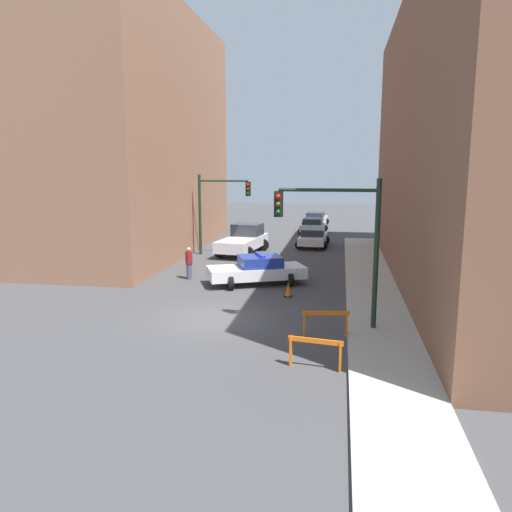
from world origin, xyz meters
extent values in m
plane|color=#424244|center=(0.00, 0.00, 0.00)|extent=(120.00, 120.00, 0.00)
cube|color=#B2ADA3|center=(6.20, 0.00, 0.06)|extent=(2.40, 44.00, 0.12)
cube|color=#93664C|center=(-12.00, 14.00, 7.74)|extent=(14.00, 20.00, 15.48)
cylinder|color=black|center=(5.90, -0.41, 2.72)|extent=(0.18, 0.18, 5.20)
cylinder|color=black|center=(4.20, -0.41, 4.92)|extent=(3.40, 0.12, 0.12)
cube|color=black|center=(2.50, -0.41, 4.42)|extent=(0.30, 0.22, 0.90)
sphere|color=red|center=(2.50, -0.55, 4.69)|extent=(0.18, 0.18, 0.18)
sphere|color=#4C3D0C|center=(2.50, -0.55, 4.42)|extent=(0.18, 0.18, 0.18)
sphere|color=#0C4219|center=(2.50, -0.55, 4.15)|extent=(0.18, 0.18, 0.18)
cylinder|color=black|center=(-4.40, 13.61, 2.60)|extent=(0.18, 0.18, 5.20)
cylinder|color=black|center=(-2.80, 13.61, 4.80)|extent=(3.20, 0.12, 0.12)
cube|color=black|center=(-1.20, 13.61, 4.30)|extent=(0.30, 0.22, 0.90)
sphere|color=red|center=(-1.20, 13.46, 4.57)|extent=(0.18, 0.18, 0.18)
sphere|color=#4C3D0C|center=(-1.20, 13.46, 4.30)|extent=(0.18, 0.18, 0.18)
sphere|color=#0C4219|center=(-1.20, 13.46, 4.03)|extent=(0.18, 0.18, 0.18)
cube|color=white|center=(0.66, 5.82, 0.60)|extent=(5.05, 3.56, 0.55)
cube|color=navy|center=(0.83, 5.90, 1.14)|extent=(2.46, 2.28, 0.52)
cylinder|color=black|center=(-0.34, 4.47, 0.33)|extent=(0.46, 0.69, 0.66)
cylinder|color=black|center=(-1.02, 6.03, 0.33)|extent=(0.46, 0.69, 0.66)
cylinder|color=black|center=(2.33, 5.62, 0.33)|extent=(0.46, 0.69, 0.66)
cylinder|color=black|center=(1.66, 7.18, 0.33)|extent=(0.46, 0.69, 0.66)
cube|color=#2633BF|center=(0.83, 5.90, 1.46)|extent=(0.73, 1.35, 0.12)
cube|color=silver|center=(-1.70, 14.11, 0.75)|extent=(2.73, 5.62, 0.70)
cube|color=#2D333D|center=(-1.55, 15.18, 1.50)|extent=(2.06, 1.97, 0.80)
cylinder|color=black|center=(-2.38, 15.90, 0.40)|extent=(0.83, 0.37, 0.80)
cylinder|color=black|center=(-0.55, 15.64, 0.40)|extent=(0.83, 0.37, 0.80)
cylinder|color=black|center=(-2.84, 12.58, 0.40)|extent=(0.83, 0.37, 0.80)
cylinder|color=black|center=(-1.02, 12.33, 0.40)|extent=(0.83, 0.37, 0.80)
cube|color=silver|center=(2.73, 18.00, 0.57)|extent=(1.94, 4.36, 0.52)
cube|color=#232833|center=(2.72, 17.83, 1.07)|extent=(1.64, 1.86, 0.48)
cylinder|color=black|center=(1.95, 19.36, 0.31)|extent=(0.63, 0.24, 0.62)
cylinder|color=black|center=(3.60, 19.31, 0.31)|extent=(0.63, 0.24, 0.62)
cylinder|color=black|center=(1.86, 16.69, 0.31)|extent=(0.63, 0.24, 0.62)
cylinder|color=black|center=(3.51, 16.64, 0.31)|extent=(0.63, 0.24, 0.62)
cube|color=silver|center=(2.33, 25.36, 0.57)|extent=(2.10, 4.42, 0.52)
cube|color=#232833|center=(2.32, 25.19, 1.07)|extent=(1.71, 1.91, 0.48)
cylinder|color=black|center=(1.59, 26.75, 0.31)|extent=(0.63, 0.26, 0.62)
cylinder|color=black|center=(3.25, 26.63, 0.31)|extent=(0.63, 0.26, 0.62)
cylinder|color=black|center=(1.41, 24.09, 0.31)|extent=(0.63, 0.26, 0.62)
cylinder|color=black|center=(3.06, 23.97, 0.31)|extent=(0.63, 0.26, 0.62)
cube|color=silver|center=(2.25, 30.86, 0.57)|extent=(2.22, 4.46, 0.52)
cube|color=#232833|center=(2.24, 30.69, 1.07)|extent=(1.75, 1.95, 0.48)
cylinder|color=black|center=(1.56, 32.27, 0.31)|extent=(0.64, 0.28, 0.62)
cylinder|color=black|center=(3.21, 32.10, 0.31)|extent=(0.64, 0.28, 0.62)
cylinder|color=black|center=(1.30, 29.61, 0.31)|extent=(0.64, 0.28, 0.62)
cylinder|color=black|center=(2.95, 29.45, 0.31)|extent=(0.64, 0.28, 0.62)
cylinder|color=#474C66|center=(-2.93, 6.33, 0.41)|extent=(0.40, 0.40, 0.82)
cylinder|color=maroon|center=(-2.93, 6.33, 1.13)|extent=(0.51, 0.51, 0.62)
sphere|color=tan|center=(-2.93, 6.33, 1.55)|extent=(0.31, 0.31, 0.22)
cube|color=orange|center=(4.05, -4.13, 0.83)|extent=(1.59, 0.30, 0.14)
cube|color=orange|center=(3.34, -4.02, 0.45)|extent=(0.07, 0.17, 0.90)
cube|color=orange|center=(4.76, -4.25, 0.45)|extent=(0.07, 0.17, 0.90)
cube|color=orange|center=(4.25, -1.34, 0.83)|extent=(1.59, 0.31, 0.14)
cube|color=orange|center=(3.54, -1.46, 0.45)|extent=(0.08, 0.17, 0.90)
cube|color=orange|center=(4.96, -1.22, 0.45)|extent=(0.08, 0.17, 0.90)
cube|color=black|center=(2.45, 3.73, 0.02)|extent=(0.36, 0.36, 0.04)
cone|color=#F2600C|center=(2.45, 3.73, 0.35)|extent=(0.28, 0.28, 0.62)
camera|label=1|loc=(4.66, -17.74, 5.73)|focal=35.00mm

